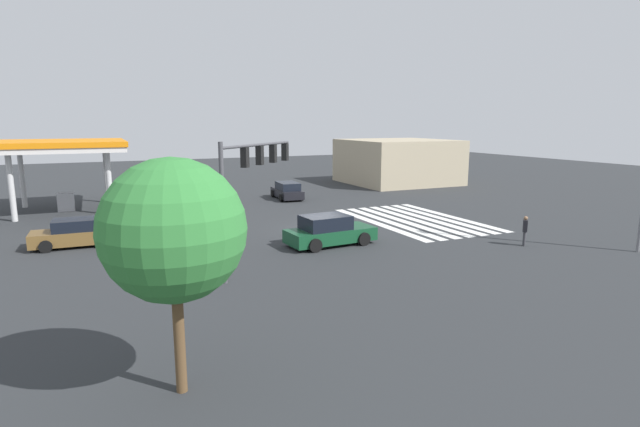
{
  "coord_description": "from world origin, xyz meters",
  "views": [
    {
      "loc": [
        -26.57,
        12.13,
        6.35
      ],
      "look_at": [
        0.0,
        0.0,
        0.95
      ],
      "focal_mm": 28.0,
      "sensor_mm": 36.0,
      "label": 1
    }
  ],
  "objects_px": {
    "traffic_signal_mast": "(252,171)",
    "tree_corner_a": "(173,231)",
    "car_2": "(287,191)",
    "pedestrian": "(525,229)",
    "car_1": "(77,233)",
    "car_0": "(329,231)"
  },
  "relations": [
    {
      "from": "traffic_signal_mast",
      "to": "car_0",
      "type": "xyz_separation_m",
      "value": [
        2.16,
        -4.7,
        -3.53
      ]
    },
    {
      "from": "traffic_signal_mast",
      "to": "tree_corner_a",
      "type": "bearing_deg",
      "value": -161.66
    },
    {
      "from": "traffic_signal_mast",
      "to": "car_1",
      "type": "xyz_separation_m",
      "value": [
        7.35,
        7.24,
        -3.58
      ]
    },
    {
      "from": "car_1",
      "to": "pedestrian",
      "type": "height_order",
      "value": "pedestrian"
    },
    {
      "from": "car_1",
      "to": "pedestrian",
      "type": "distance_m",
      "value": 23.14
    },
    {
      "from": "car_1",
      "to": "tree_corner_a",
      "type": "bearing_deg",
      "value": 100.48
    },
    {
      "from": "car_0",
      "to": "pedestrian",
      "type": "relative_size",
      "value": 3.05
    },
    {
      "from": "traffic_signal_mast",
      "to": "car_1",
      "type": "bearing_deg",
      "value": 89.58
    },
    {
      "from": "car_2",
      "to": "car_0",
      "type": "bearing_deg",
      "value": 170.89
    },
    {
      "from": "traffic_signal_mast",
      "to": "tree_corner_a",
      "type": "distance_m",
      "value": 10.45
    },
    {
      "from": "car_0",
      "to": "pedestrian",
      "type": "distance_m",
      "value": 10.12
    },
    {
      "from": "pedestrian",
      "to": "tree_corner_a",
      "type": "distance_m",
      "value": 20.08
    },
    {
      "from": "car_0",
      "to": "pedestrian",
      "type": "height_order",
      "value": "car_0"
    },
    {
      "from": "traffic_signal_mast",
      "to": "car_2",
      "type": "xyz_separation_m",
      "value": [
        17.8,
        -8.33,
        -3.59
      ]
    },
    {
      "from": "car_0",
      "to": "traffic_signal_mast",
      "type": "bearing_deg",
      "value": -159.66
    },
    {
      "from": "traffic_signal_mast",
      "to": "car_0",
      "type": "height_order",
      "value": "traffic_signal_mast"
    },
    {
      "from": "traffic_signal_mast",
      "to": "car_1",
      "type": "height_order",
      "value": "traffic_signal_mast"
    },
    {
      "from": "traffic_signal_mast",
      "to": "pedestrian",
      "type": "xyz_separation_m",
      "value": [
        -2.21,
        -13.83,
        -3.4
      ]
    },
    {
      "from": "car_1",
      "to": "car_2",
      "type": "distance_m",
      "value": 18.76
    },
    {
      "from": "car_2",
      "to": "pedestrian",
      "type": "height_order",
      "value": "pedestrian"
    },
    {
      "from": "car_0",
      "to": "tree_corner_a",
      "type": "distance_m",
      "value": 15.18
    },
    {
      "from": "car_0",
      "to": "car_2",
      "type": "relative_size",
      "value": 1.11
    }
  ]
}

